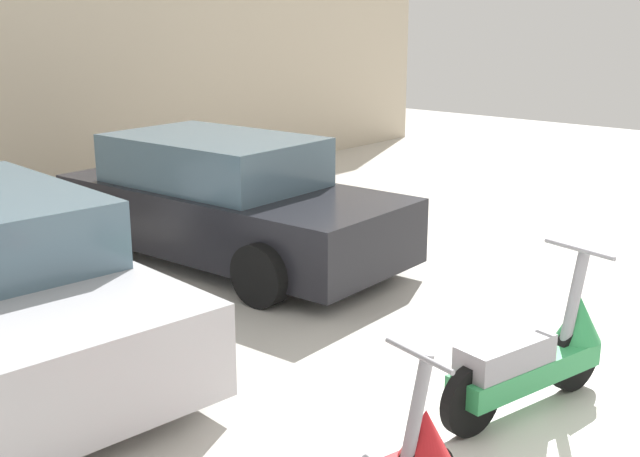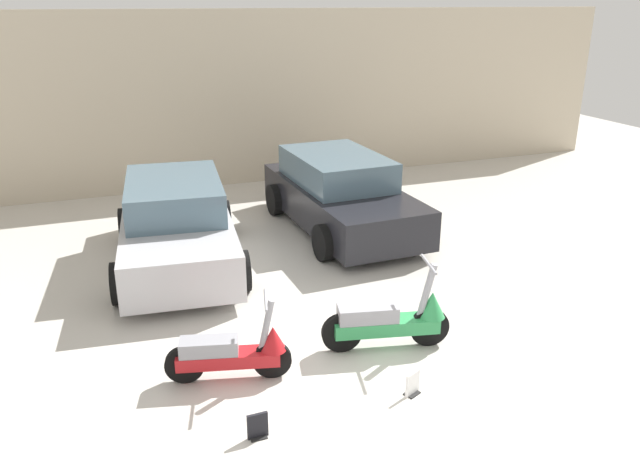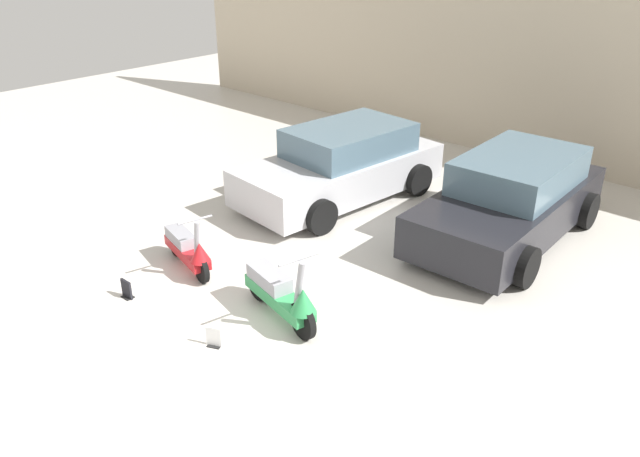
# 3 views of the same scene
# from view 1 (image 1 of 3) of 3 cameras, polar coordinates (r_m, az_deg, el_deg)

# --- Properties ---
(scooter_front_right) EXTENTS (1.51, 0.65, 1.06)m
(scooter_front_right) POSITION_cam_1_polar(r_m,az_deg,el_deg) (5.59, 14.94, -8.75)
(scooter_front_right) COLOR black
(scooter_front_right) RESTS_ON ground_plane
(car_rear_center) EXTENTS (1.99, 3.94, 1.32)m
(car_rear_center) POSITION_cam_1_polar(r_m,az_deg,el_deg) (8.59, -6.68, 1.91)
(car_rear_center) COLOR black
(car_rear_center) RESTS_ON ground_plane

